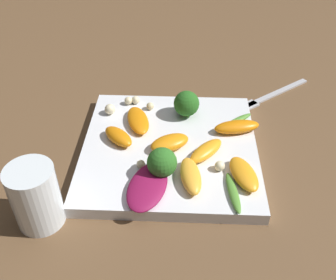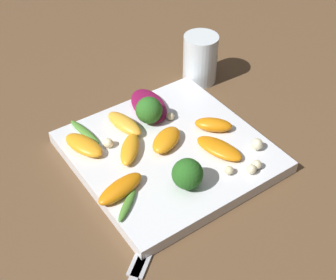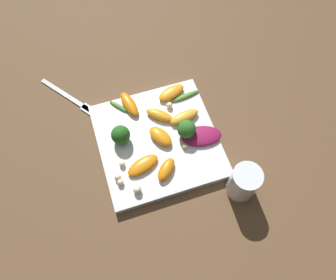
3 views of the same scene
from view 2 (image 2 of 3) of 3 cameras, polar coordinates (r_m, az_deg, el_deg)
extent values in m
plane|color=brown|center=(0.72, 0.11, -2.02)|extent=(2.40, 2.40, 0.00)
cube|color=white|center=(0.71, 0.11, -1.46)|extent=(0.27, 0.27, 0.02)
cylinder|color=white|center=(0.86, 3.95, 9.85)|extent=(0.06, 0.06, 0.09)
cube|color=#B2B2B7|center=(0.59, -3.47, -14.76)|extent=(0.04, 0.04, 0.01)
ellipsoid|color=maroon|center=(0.77, -2.37, 4.27)|extent=(0.07, 0.10, 0.01)
ellipsoid|color=orange|center=(0.73, 5.55, 1.87)|extent=(0.06, 0.06, 0.02)
ellipsoid|color=orange|center=(0.71, -10.22, -0.61)|extent=(0.05, 0.08, 0.02)
ellipsoid|color=orange|center=(0.69, -4.68, -1.12)|extent=(0.06, 0.07, 0.02)
ellipsoid|color=orange|center=(0.70, 6.24, -1.02)|extent=(0.05, 0.08, 0.01)
ellipsoid|color=orange|center=(0.64, -5.83, -5.91)|extent=(0.08, 0.04, 0.02)
ellipsoid|color=orange|center=(0.70, 0.00, 0.11)|extent=(0.07, 0.06, 0.02)
ellipsoid|color=#FCAD33|center=(0.73, -5.34, 2.00)|extent=(0.04, 0.08, 0.02)
cylinder|color=#7A9E51|center=(0.64, 2.34, -5.26)|extent=(0.01, 0.01, 0.01)
sphere|color=#26601E|center=(0.63, 2.39, -4.15)|extent=(0.04, 0.04, 0.04)
cylinder|color=#7A9E51|center=(0.75, -2.30, 2.58)|extent=(0.01, 0.01, 0.01)
sphere|color=#2D6B23|center=(0.73, -2.34, 3.67)|extent=(0.04, 0.04, 0.04)
ellipsoid|color=#518E33|center=(0.74, -10.12, 0.97)|extent=(0.02, 0.08, 0.01)
ellipsoid|color=#518E33|center=(0.62, -4.98, -7.83)|extent=(0.05, 0.05, 0.01)
sphere|color=beige|center=(0.75, 0.31, 2.92)|extent=(0.01, 0.01, 0.01)
sphere|color=beige|center=(0.67, 7.46, -3.70)|extent=(0.01, 0.01, 0.01)
sphere|color=beige|center=(0.71, -7.29, -0.37)|extent=(0.01, 0.01, 0.01)
sphere|color=beige|center=(0.71, 10.79, -0.53)|extent=(0.02, 0.02, 0.02)
sphere|color=beige|center=(0.68, 10.79, -2.97)|extent=(0.01, 0.01, 0.01)
sphere|color=beige|center=(0.67, 10.15, -3.53)|extent=(0.01, 0.01, 0.01)
camera|label=1|loc=(0.94, -21.25, 34.85)|focal=42.00mm
camera|label=3|loc=(0.74, 42.68, 51.22)|focal=35.00mm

